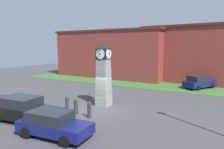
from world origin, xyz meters
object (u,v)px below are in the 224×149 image
Objects in this scene: clock_tower at (104,76)px; bollard_near_tower at (67,103)px; bollard_far_row at (89,110)px; car_far_lot at (199,82)px; car_by_building at (53,124)px; bollard_mid_row at (76,106)px; car_near_tower at (23,109)px.

clock_tower is 4.70× the size of bollard_near_tower.
bollard_near_tower is at bearing 166.29° from bollard_far_row.
car_far_lot is (5.93, 12.02, -1.74)m from clock_tower.
car_by_building is at bearing -82.11° from clock_tower.
bollard_near_tower is 0.99× the size of bollard_mid_row.
clock_tower is at bearing 78.27° from bollard_mid_row.
bollard_far_row is (0.82, -3.24, -1.94)m from clock_tower.
bollard_mid_row is 0.25× the size of car_far_lot.
car_far_lot reaches higher than bollard_mid_row.
bollard_mid_row is 0.24× the size of car_near_tower.
bollard_mid_row is at bearing -16.74° from bollard_near_tower.
clock_tower reaches higher than bollard_far_row.
bollard_far_row is 0.25× the size of car_near_tower.
car_near_tower is (-3.47, -2.78, 0.24)m from bollard_far_row.
bollard_near_tower is 2.70m from bollard_far_row.
clock_tower is 1.20× the size of car_by_building.
car_near_tower is at bearing -141.28° from bollard_far_row.
car_far_lot is (5.11, 15.26, 0.20)m from bollard_far_row.
clock_tower is 4.47× the size of bollard_far_row.
clock_tower is 1.11× the size of car_near_tower.
car_by_building reaches higher than bollard_near_tower.
bollard_far_row is at bearing -108.50° from car_far_lot.
car_near_tower reaches higher than car_far_lot.
clock_tower reaches higher than car_near_tower.
bollard_near_tower is at bearing -117.86° from car_far_lot.
bollard_far_row is at bearing 92.03° from car_by_building.
bollard_mid_row is 0.26× the size of car_by_building.
car_near_tower is 3.69m from car_by_building.
car_by_building is at bearing -104.77° from car_far_lot.
car_near_tower is at bearing -123.54° from bollard_mid_row.
car_far_lot is (6.54, 14.98, 0.22)m from bollard_mid_row.
car_near_tower reaches higher than bollard_far_row.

